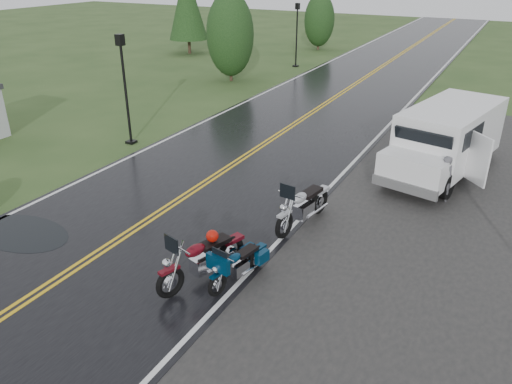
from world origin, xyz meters
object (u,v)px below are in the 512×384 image
Objects in this scene: motorcycle_red at (169,271)px; van_white at (393,150)px; motorcycle_silver at (284,215)px; lamp_post_near_left at (126,90)px; motorcycle_teal at (217,276)px; lamp_post_far_left at (297,35)px; person_at_van at (444,180)px.

van_white is (2.68, 8.45, 0.46)m from motorcycle_red.
van_white reaches higher than motorcycle_silver.
motorcycle_red is 10.82m from lamp_post_near_left.
lamp_post_near_left is at bearing 151.28° from motorcycle_teal.
lamp_post_far_left is (-0.46, 17.59, -0.06)m from lamp_post_near_left.
person_at_van is 21.41m from lamp_post_far_left.
motorcycle_red is 8.87m from van_white.
motorcycle_teal is 0.32× the size of van_white.
person_at_van reaches higher than motorcycle_silver.
motorcycle_red is at bearing -98.37° from motorcycle_silver.
person_at_van is (4.41, 7.80, 0.02)m from motorcycle_red.
motorcycle_silver is 5.43m from person_at_van.
motorcycle_teal is 1.28× the size of person_at_van.
lamp_post_near_left reaches higher than motorcycle_red.
motorcycle_teal is 11.13m from lamp_post_near_left.
lamp_post_near_left reaches higher than lamp_post_far_left.
person_at_van is (1.73, -0.65, -0.44)m from van_white.
motorcycle_silver is at bearing 17.10° from person_at_van.
lamp_post_near_left reaches higher than van_white.
lamp_post_far_left reaches higher than motorcycle_silver.
motorcycle_red is 0.59× the size of lamp_post_far_left.
motorcycle_red is 26.44m from lamp_post_far_left.
motorcycle_silver is at bearing 89.36° from motorcycle_red.
motorcycle_teal is at bearing -90.52° from van_white.
lamp_post_near_left is (-12.03, -0.25, 1.42)m from person_at_van.
lamp_post_far_left is (-8.08, 25.14, 1.37)m from motorcycle_red.
lamp_post_far_left is (-10.76, 16.69, 0.91)m from van_white.
motorcycle_red is at bearing -95.26° from van_white.
lamp_post_near_left is (-8.73, 4.07, 1.42)m from motorcycle_silver.
lamp_post_near_left is at bearing -34.31° from person_at_van.
person_at_van is at bearing 61.86° from motorcycle_silver.
motorcycle_silver is at bearing 96.31° from motorcycle_teal.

